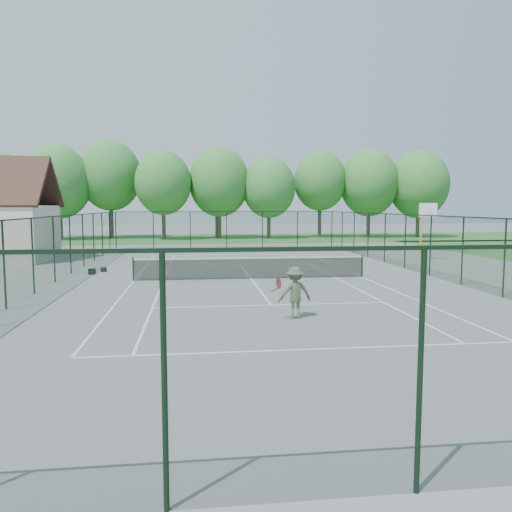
# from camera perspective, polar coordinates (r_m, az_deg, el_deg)

# --- Properties ---
(ground) EXTENTS (140.00, 140.00, 0.00)m
(ground) POSITION_cam_1_polar(r_m,az_deg,el_deg) (23.88, -0.59, -2.63)
(ground) COLOR gray
(ground) RESTS_ON ground
(grass_far) EXTENTS (80.00, 16.00, 0.01)m
(grass_far) POSITION_cam_1_polar(r_m,az_deg,el_deg) (53.65, -4.18, 2.03)
(grass_far) COLOR #36742C
(grass_far) RESTS_ON ground
(court_lines) EXTENTS (11.05, 23.85, 0.01)m
(court_lines) POSITION_cam_1_polar(r_m,az_deg,el_deg) (23.88, -0.59, -2.62)
(court_lines) COLOR white
(court_lines) RESTS_ON ground
(tennis_net) EXTENTS (11.08, 0.08, 1.10)m
(tennis_net) POSITION_cam_1_polar(r_m,az_deg,el_deg) (23.80, -0.59, -1.26)
(tennis_net) COLOR black
(tennis_net) RESTS_ON ground
(fence_enclosure) EXTENTS (18.05, 36.05, 3.02)m
(fence_enclosure) POSITION_cam_1_polar(r_m,az_deg,el_deg) (23.70, -0.59, 1.11)
(fence_enclosure) COLOR #1A3B21
(fence_enclosure) RESTS_ON ground
(tree_line_far) EXTENTS (39.40, 6.40, 9.70)m
(tree_line_far) POSITION_cam_1_polar(r_m,az_deg,el_deg) (53.60, -4.23, 8.43)
(tree_line_far) COLOR #3E3022
(tree_line_far) RESTS_ON ground
(basketball_goal) EXTENTS (1.20, 1.43, 3.65)m
(basketball_goal) POSITION_cam_1_polar(r_m,az_deg,el_deg) (33.94, 18.74, 3.91)
(basketball_goal) COLOR gold
(basketball_goal) RESTS_ON ground
(sports_bag_a) EXTENTS (0.39, 0.26, 0.30)m
(sports_bag_a) POSITION_cam_1_polar(r_m,az_deg,el_deg) (26.73, -18.23, -1.69)
(sports_bag_a) COLOR black
(sports_bag_a) RESTS_ON ground
(sports_bag_b) EXTENTS (0.34, 0.26, 0.24)m
(sports_bag_b) POSITION_cam_1_polar(r_m,az_deg,el_deg) (27.57, -17.02, -1.50)
(sports_bag_b) COLOR black
(sports_bag_b) RESTS_ON ground
(tennis_player) EXTENTS (2.21, 0.95, 1.61)m
(tennis_player) POSITION_cam_1_polar(r_m,az_deg,el_deg) (15.52, 4.46, -4.18)
(tennis_player) COLOR #50553C
(tennis_player) RESTS_ON ground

